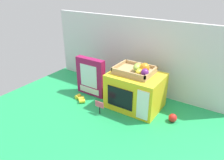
% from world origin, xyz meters
% --- Properties ---
extents(ground_plane, '(1.70, 1.70, 0.00)m').
position_xyz_m(ground_plane, '(0.00, 0.00, 0.00)').
color(ground_plane, '#219E54').
rests_on(ground_plane, ground).
extents(display_back_panel, '(1.61, 0.03, 0.61)m').
position_xyz_m(display_back_panel, '(0.00, 0.32, 0.31)').
color(display_back_panel, silver).
rests_on(display_back_panel, ground).
extents(toy_microwave, '(0.38, 0.30, 0.27)m').
position_xyz_m(toy_microwave, '(0.16, 0.06, 0.13)').
color(toy_microwave, yellow).
rests_on(toy_microwave, ground).
extents(food_groups_crate, '(0.27, 0.22, 0.09)m').
position_xyz_m(food_groups_crate, '(0.16, 0.07, 0.29)').
color(food_groups_crate, tan).
rests_on(food_groups_crate, toy_microwave).
extents(cookie_set_box, '(0.26, 0.06, 0.32)m').
position_xyz_m(cookie_set_box, '(-0.24, 0.03, 0.16)').
color(cookie_set_box, '#99144C').
rests_on(cookie_set_box, ground).
extents(price_sign, '(0.07, 0.01, 0.10)m').
position_xyz_m(price_sign, '(-0.01, -0.18, 0.07)').
color(price_sign, black).
rests_on(price_sign, ground).
extents(loose_toy_banana, '(0.12, 0.09, 0.03)m').
position_xyz_m(loose_toy_banana, '(-0.25, -0.11, 0.02)').
color(loose_toy_banana, yellow).
rests_on(loose_toy_banana, ground).
extents(loose_toy_apple, '(0.06, 0.06, 0.06)m').
position_xyz_m(loose_toy_apple, '(0.46, 0.02, 0.03)').
color(loose_toy_apple, red).
rests_on(loose_toy_apple, ground).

